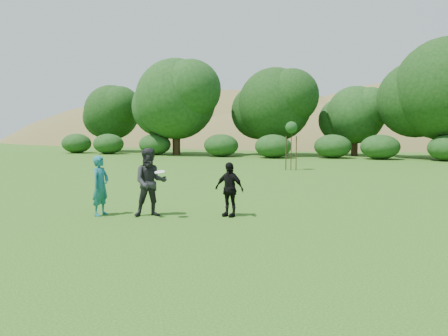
{
  "coord_description": "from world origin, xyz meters",
  "views": [
    {
      "loc": [
        4.66,
        -10.57,
        2.36
      ],
      "look_at": [
        0.0,
        3.0,
        1.1
      ],
      "focal_mm": 35.0,
      "sensor_mm": 36.0,
      "label": 1
    }
  ],
  "objects_px": {
    "player_teal": "(100,186)",
    "sapling": "(291,129)",
    "player_black": "(229,189)",
    "player_grey": "(150,182)"
  },
  "relations": [
    {
      "from": "player_teal",
      "to": "sapling",
      "type": "height_order",
      "value": "sapling"
    },
    {
      "from": "player_black",
      "to": "sapling",
      "type": "bearing_deg",
      "value": 106.32
    },
    {
      "from": "player_grey",
      "to": "sapling",
      "type": "distance_m",
      "value": 15.07
    },
    {
      "from": "sapling",
      "to": "player_black",
      "type": "bearing_deg",
      "value": -86.47
    },
    {
      "from": "player_teal",
      "to": "player_grey",
      "type": "height_order",
      "value": "player_grey"
    },
    {
      "from": "player_grey",
      "to": "player_black",
      "type": "bearing_deg",
      "value": -11.38
    },
    {
      "from": "player_black",
      "to": "sapling",
      "type": "relative_size",
      "value": 0.52
    },
    {
      "from": "player_teal",
      "to": "player_grey",
      "type": "bearing_deg",
      "value": -75.15
    },
    {
      "from": "player_black",
      "to": "sapling",
      "type": "distance_m",
      "value": 14.38
    },
    {
      "from": "player_grey",
      "to": "player_black",
      "type": "relative_size",
      "value": 1.26
    }
  ]
}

